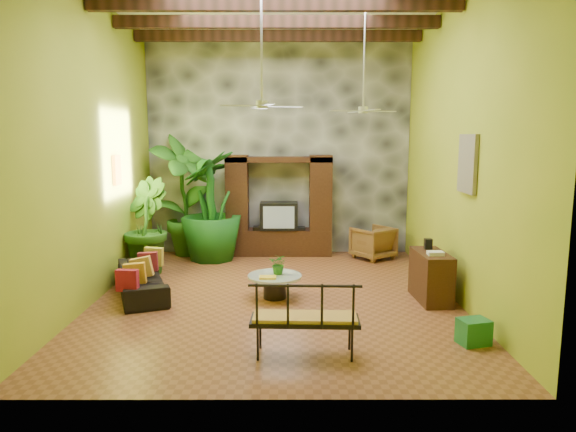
{
  "coord_description": "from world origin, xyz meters",
  "views": [
    {
      "loc": [
        0.19,
        -8.49,
        2.72
      ],
      "look_at": [
        0.2,
        0.2,
        1.36
      ],
      "focal_mm": 32.0,
      "sensor_mm": 36.0,
      "label": 1
    }
  ],
  "objects_px": {
    "ceiling_fan_back": "(363,99)",
    "side_console": "(431,276)",
    "entertainment_center": "(279,214)",
    "green_bin": "(474,332)",
    "tall_plant_a": "(183,194)",
    "coffee_table": "(275,283)",
    "iron_bench": "(305,315)",
    "tall_plant_c": "(211,206)",
    "wicker_armchair": "(373,243)",
    "tall_plant_b": "(145,226)",
    "ceiling_fan_front": "(262,91)",
    "sofa": "(142,281)"
  },
  "relations": [
    {
      "from": "ceiling_fan_front",
      "to": "tall_plant_a",
      "type": "height_order",
      "value": "ceiling_fan_front"
    },
    {
      "from": "entertainment_center",
      "to": "side_console",
      "type": "bearing_deg",
      "value": -52.37
    },
    {
      "from": "tall_plant_b",
      "to": "tall_plant_c",
      "type": "bearing_deg",
      "value": 43.32
    },
    {
      "from": "tall_plant_a",
      "to": "tall_plant_b",
      "type": "distance_m",
      "value": 1.67
    },
    {
      "from": "coffee_table",
      "to": "iron_bench",
      "type": "xyz_separation_m",
      "value": [
        0.43,
        -2.38,
        0.29
      ]
    },
    {
      "from": "tall_plant_b",
      "to": "side_console",
      "type": "relative_size",
      "value": 1.87
    },
    {
      "from": "wicker_armchair",
      "to": "tall_plant_c",
      "type": "bearing_deg",
      "value": -33.81
    },
    {
      "from": "tall_plant_a",
      "to": "tall_plant_b",
      "type": "height_order",
      "value": "tall_plant_a"
    },
    {
      "from": "side_console",
      "to": "iron_bench",
      "type": "bearing_deg",
      "value": -136.85
    },
    {
      "from": "ceiling_fan_back",
      "to": "coffee_table",
      "type": "relative_size",
      "value": 2.03
    },
    {
      "from": "tall_plant_a",
      "to": "iron_bench",
      "type": "bearing_deg",
      "value": -65.11
    },
    {
      "from": "entertainment_center",
      "to": "iron_bench",
      "type": "distance_m",
      "value": 5.63
    },
    {
      "from": "entertainment_center",
      "to": "wicker_armchair",
      "type": "relative_size",
      "value": 3.01
    },
    {
      "from": "side_console",
      "to": "green_bin",
      "type": "distance_m",
      "value": 1.85
    },
    {
      "from": "side_console",
      "to": "tall_plant_b",
      "type": "bearing_deg",
      "value": 158.45
    },
    {
      "from": "ceiling_fan_front",
      "to": "iron_bench",
      "type": "distance_m",
      "value": 3.58
    },
    {
      "from": "ceiling_fan_front",
      "to": "side_console",
      "type": "distance_m",
      "value": 4.09
    },
    {
      "from": "tall_plant_b",
      "to": "side_console",
      "type": "bearing_deg",
      "value": -18.72
    },
    {
      "from": "tall_plant_a",
      "to": "coffee_table",
      "type": "bearing_deg",
      "value": -55.96
    },
    {
      "from": "ceiling_fan_back",
      "to": "side_console",
      "type": "relative_size",
      "value": 1.81
    },
    {
      "from": "entertainment_center",
      "to": "green_bin",
      "type": "bearing_deg",
      "value": -62.94
    },
    {
      "from": "iron_bench",
      "to": "coffee_table",
      "type": "bearing_deg",
      "value": 102.35
    },
    {
      "from": "entertainment_center",
      "to": "green_bin",
      "type": "height_order",
      "value": "entertainment_center"
    },
    {
      "from": "coffee_table",
      "to": "side_console",
      "type": "height_order",
      "value": "side_console"
    },
    {
      "from": "ceiling_fan_front",
      "to": "ceiling_fan_back",
      "type": "height_order",
      "value": "same"
    },
    {
      "from": "wicker_armchair",
      "to": "tall_plant_a",
      "type": "relative_size",
      "value": 0.28
    },
    {
      "from": "ceiling_fan_front",
      "to": "green_bin",
      "type": "bearing_deg",
      "value": -30.08
    },
    {
      "from": "tall_plant_a",
      "to": "green_bin",
      "type": "bearing_deg",
      "value": -46.86
    },
    {
      "from": "tall_plant_b",
      "to": "wicker_armchair",
      "type": "bearing_deg",
      "value": 14.17
    },
    {
      "from": "ceiling_fan_back",
      "to": "tall_plant_c",
      "type": "height_order",
      "value": "ceiling_fan_back"
    },
    {
      "from": "ceiling_fan_back",
      "to": "coffee_table",
      "type": "distance_m",
      "value": 3.77
    },
    {
      "from": "tall_plant_c",
      "to": "coffee_table",
      "type": "height_order",
      "value": "tall_plant_c"
    },
    {
      "from": "tall_plant_b",
      "to": "coffee_table",
      "type": "bearing_deg",
      "value": -32.06
    },
    {
      "from": "tall_plant_a",
      "to": "coffee_table",
      "type": "relative_size",
      "value": 3.08
    },
    {
      "from": "sofa",
      "to": "green_bin",
      "type": "bearing_deg",
      "value": -133.42
    },
    {
      "from": "ceiling_fan_back",
      "to": "side_console",
      "type": "height_order",
      "value": "ceiling_fan_back"
    },
    {
      "from": "sofa",
      "to": "ceiling_fan_back",
      "type": "bearing_deg",
      "value": -93.96
    },
    {
      "from": "ceiling_fan_front",
      "to": "tall_plant_a",
      "type": "distance_m",
      "value": 4.48
    },
    {
      "from": "tall_plant_b",
      "to": "side_console",
      "type": "height_order",
      "value": "tall_plant_b"
    },
    {
      "from": "ceiling_fan_front",
      "to": "green_bin",
      "type": "relative_size",
      "value": 4.81
    },
    {
      "from": "ceiling_fan_back",
      "to": "wicker_armchair",
      "type": "distance_m",
      "value": 3.45
    },
    {
      "from": "tall_plant_a",
      "to": "iron_bench",
      "type": "distance_m",
      "value": 6.19
    },
    {
      "from": "side_console",
      "to": "wicker_armchair",
      "type": "bearing_deg",
      "value": 96.18
    },
    {
      "from": "entertainment_center",
      "to": "ceiling_fan_back",
      "type": "distance_m",
      "value": 3.5
    },
    {
      "from": "ceiling_fan_front",
      "to": "tall_plant_c",
      "type": "xyz_separation_m",
      "value": [
        -1.28,
        3.06,
        -2.2
      ]
    },
    {
      "from": "tall_plant_a",
      "to": "tall_plant_c",
      "type": "distance_m",
      "value": 0.84
    },
    {
      "from": "entertainment_center",
      "to": "ceiling_fan_front",
      "type": "xyz_separation_m",
      "value": [
        -0.2,
        -3.54,
        2.44
      ]
    },
    {
      "from": "tall_plant_b",
      "to": "tall_plant_c",
      "type": "xyz_separation_m",
      "value": [
        1.17,
        1.11,
        0.25
      ]
    },
    {
      "from": "ceiling_fan_front",
      "to": "iron_bench",
      "type": "relative_size",
      "value": 1.36
    },
    {
      "from": "entertainment_center",
      "to": "tall_plant_c",
      "type": "relative_size",
      "value": 1.0
    }
  ]
}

